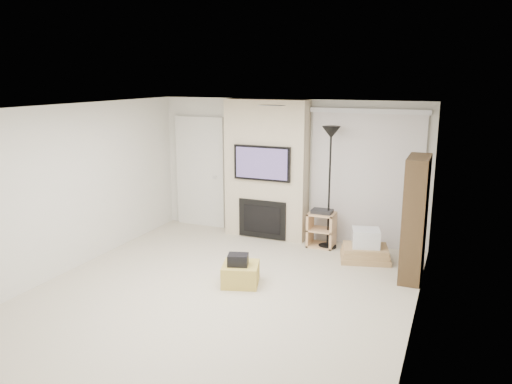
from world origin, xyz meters
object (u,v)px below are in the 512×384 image
at_px(av_stand, 322,227).
at_px(bookshelf, 415,218).
at_px(ottoman, 241,274).
at_px(box_stack, 365,249).
at_px(floor_lamp, 330,153).

relative_size(av_stand, bookshelf, 0.37).
bearing_deg(ottoman, box_stack, 48.18).
bearing_deg(av_stand, ottoman, -107.25).
xyz_separation_m(ottoman, box_stack, (1.46, 1.63, 0.05)).
xyz_separation_m(floor_lamp, av_stand, (-0.12, 0.01, -1.30)).
bearing_deg(floor_lamp, ottoman, -110.28).
distance_m(floor_lamp, av_stand, 1.31).
height_order(floor_lamp, av_stand, floor_lamp).
xyz_separation_m(ottoman, bookshelf, (2.22, 1.19, 0.75)).
bearing_deg(box_stack, ottoman, -131.82).
bearing_deg(av_stand, floor_lamp, -5.00).
distance_m(ottoman, floor_lamp, 2.61).
distance_m(ottoman, av_stand, 2.12).
height_order(ottoman, box_stack, box_stack).
bearing_deg(box_stack, av_stand, 154.91).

